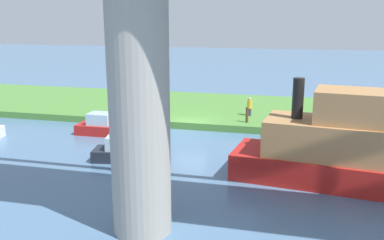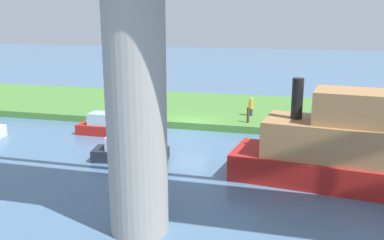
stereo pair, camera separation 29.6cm
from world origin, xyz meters
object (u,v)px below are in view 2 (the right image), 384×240
object	(u,v)px
person_on_bank	(251,107)
mooring_post	(248,115)
skiff_small	(128,151)
bridge_pylon	(135,86)
motorboat_white	(108,127)
riverboat_paddlewheel	(344,147)

from	to	relation	value
person_on_bank	mooring_post	size ratio (longest dim) A/B	1.26
mooring_post	skiff_small	bearing A→B (deg)	55.87
bridge_pylon	mooring_post	world-z (taller)	bridge_pylon
motorboat_white	skiff_small	world-z (taller)	motorboat_white
motorboat_white	skiff_small	size ratio (longest dim) A/B	1.01
bridge_pylon	skiff_small	world-z (taller)	bridge_pylon
bridge_pylon	mooring_post	size ratio (longest dim) A/B	9.90
person_on_bank	motorboat_white	distance (m)	10.71
riverboat_paddlewheel	skiff_small	distance (m)	11.32
person_on_bank	motorboat_white	bearing A→B (deg)	32.94
mooring_post	skiff_small	world-z (taller)	mooring_post
skiff_small	bridge_pylon	bearing A→B (deg)	116.16
bridge_pylon	person_on_bank	bearing A→B (deg)	-96.38
bridge_pylon	motorboat_white	world-z (taller)	bridge_pylon
person_on_bank	motorboat_white	size ratio (longest dim) A/B	0.32
motorboat_white	skiff_small	xyz separation A→B (m)	(-3.47, 4.59, -0.03)
person_on_bank	riverboat_paddlewheel	world-z (taller)	riverboat_paddlewheel
person_on_bank	motorboat_white	world-z (taller)	person_on_bank
motorboat_white	skiff_small	bearing A→B (deg)	127.08
mooring_post	riverboat_paddlewheel	bearing A→B (deg)	122.32
riverboat_paddlewheel	motorboat_white	size ratio (longest dim) A/B	2.28
person_on_bank	riverboat_paddlewheel	bearing A→B (deg)	117.29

